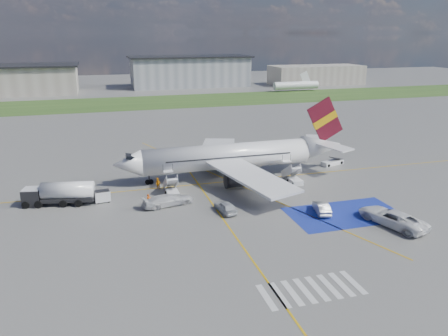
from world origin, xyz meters
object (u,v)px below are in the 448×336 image
Objects in this scene: van_white_a at (392,215)px; van_white_b at (168,198)px; airliner at (236,156)px; car_silver_a at (225,207)px; gpu_cart at (103,197)px; car_silver_b at (322,208)px; belt_loader at (332,163)px; fuel_tanker at (60,195)px.

van_white_b is (-24.19, 13.31, -0.21)m from van_white_a.
van_white_b is at bearing -143.43° from airliner.
airliner is at bearing -78.55° from van_white_a.
van_white_a reaches higher than car_silver_a.
car_silver_b is (26.17, -11.51, -0.03)m from gpu_cart.
van_white_b is (-30.00, -10.57, 0.66)m from belt_loader.
gpu_cart is (5.37, -0.70, -0.55)m from fuel_tanker.
van_white_a is 27.61m from van_white_b.
airliner is 5.72× the size of van_white_a.
car_silver_b is at bearing 153.56° from car_silver_a.
car_silver_b is (31.54, -12.21, -0.58)m from fuel_tanker.
car_silver_a is 7.80m from van_white_b.
fuel_tanker is 41.66m from van_white_a.
van_white_b is at bearing -9.37° from car_silver_b.
car_silver_b is (5.84, -16.88, -2.69)m from airliner.
airliner is at bearing -56.70° from car_silver_b.
car_silver_a is at bearing -44.07° from van_white_a.
fuel_tanker reaches higher than gpu_cart.
car_silver_a is (-5.62, -13.26, -2.68)m from airliner.
belt_loader is at bearing -108.88° from car_silver_b.
van_white_b is at bearing -45.69° from van_white_a.
van_white_a is at bearing -13.81° from fuel_tanker.
belt_loader is at bearing -82.19° from van_white_b.
fuel_tanker reaches higher than belt_loader.
belt_loader is (43.54, 6.21, -0.95)m from fuel_tanker.
airliner reaches higher than belt_loader.
gpu_cart is 0.50× the size of car_silver_a.
belt_loader is (17.84, 1.55, -3.05)m from airliner.
airliner is at bearing 7.68° from gpu_cart.
van_white_a is at bearing -122.24° from belt_loader.
gpu_cart is 28.59m from car_silver_b.
fuel_tanker is 14.23m from van_white_b.
van_white_a reaches higher than gpu_cart.
gpu_cart is at bearing -44.53° from van_white_a.
gpu_cart is at bearing 54.31° from van_white_b.
airliner is 14.65m from car_silver_a.
car_silver_a is at bearing -11.89° from fuel_tanker.
gpu_cart is at bearing -9.53° from car_silver_b.
gpu_cart is 38.80m from belt_loader.
fuel_tanker is at bearing -6.96° from car_silver_b.
car_silver_a is at bearing -112.97° from airliner.
fuel_tanker is 1.44× the size of van_white_a.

